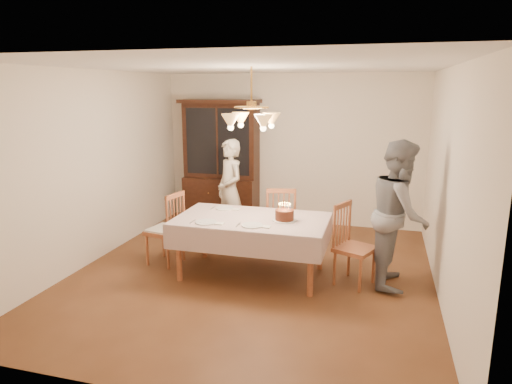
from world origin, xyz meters
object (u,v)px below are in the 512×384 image
(dining_table, at_px, (252,224))
(china_hutch, at_px, (221,164))
(chair_far_side, at_px, (281,224))
(elderly_woman, at_px, (230,191))
(birthday_cake, at_px, (284,216))

(dining_table, bearing_deg, china_hutch, 118.35)
(china_hutch, bearing_deg, chair_far_side, -44.70)
(dining_table, xyz_separation_m, china_hutch, (-1.22, 2.25, 0.36))
(china_hutch, bearing_deg, elderly_woman, -63.58)
(chair_far_side, bearing_deg, birthday_cake, -74.82)
(elderly_woman, xyz_separation_m, birthday_cake, (1.12, -1.23, 0.02))
(china_hutch, height_order, elderly_woman, china_hutch)
(china_hutch, xyz_separation_m, birthday_cake, (1.64, -2.26, -0.22))
(dining_table, height_order, china_hutch, china_hutch)
(chair_far_side, xyz_separation_m, birthday_cake, (0.24, -0.88, 0.38))
(elderly_woman, distance_m, birthday_cake, 1.66)
(dining_table, relative_size, chair_far_side, 1.90)
(chair_far_side, bearing_deg, china_hutch, 135.30)
(china_hutch, relative_size, chair_far_side, 2.16)
(elderly_woman, bearing_deg, chair_far_side, 23.77)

